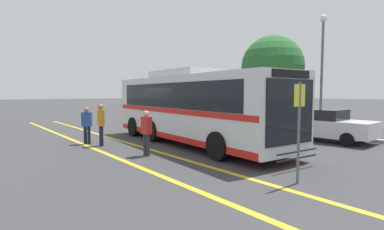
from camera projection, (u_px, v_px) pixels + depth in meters
name	position (u px, v px, depth m)	size (l,w,h in m)	color
ground_plane	(174.00, 141.00, 14.36)	(220.00, 220.00, 0.00)	#38383A
lane_strip_0	(150.00, 149.00, 12.22)	(0.20, 30.58, 0.01)	gold
lane_strip_1	(109.00, 155.00, 11.15)	(0.20, 30.58, 0.01)	gold
curb_strip	(284.00, 130.00, 17.88)	(38.58, 0.36, 0.15)	#99999E
transit_bus	(192.00, 106.00, 13.46)	(11.01, 3.18, 3.34)	silver
parked_car_0	(165.00, 112.00, 24.74)	(4.66, 2.11, 1.42)	maroon
parked_car_1	(225.00, 117.00, 19.75)	(4.52, 2.00, 1.48)	#9E9EA3
parked_car_2	(325.00, 125.00, 14.37)	(4.41, 2.18, 1.52)	silver
pedestrian_0	(101.00, 122.00, 12.95)	(0.45, 0.29, 1.83)	#191E38
pedestrian_1	(87.00, 123.00, 13.45)	(0.44, 0.46, 1.66)	#191E38
pedestrian_2	(146.00, 130.00, 10.90)	(0.43, 0.25, 1.66)	#2D2D33
bus_stop_sign	(299.00, 120.00, 7.49)	(0.07, 0.40, 2.57)	#59595E
street_lamp	(322.00, 56.00, 17.14)	(0.42, 0.42, 6.74)	#59595E
tree_0	(272.00, 67.00, 20.21)	(4.16, 4.16, 6.16)	#513823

